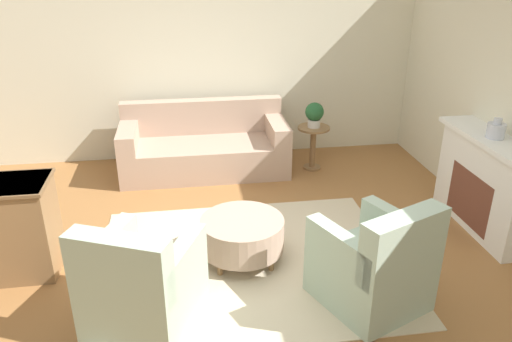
# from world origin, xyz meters

# --- Properties ---
(ground_plane) EXTENTS (16.00, 16.00, 0.00)m
(ground_plane) POSITION_xyz_m (0.00, 0.00, 0.00)
(ground_plane) COLOR #996638
(wall_back) EXTENTS (9.95, 0.12, 2.80)m
(wall_back) POSITION_xyz_m (0.00, 3.04, 1.40)
(wall_back) COLOR beige
(wall_back) RESTS_ON ground_plane
(rug) EXTENTS (2.94, 2.41, 0.01)m
(rug) POSITION_xyz_m (0.00, 0.00, 0.01)
(rug) COLOR beige
(rug) RESTS_ON ground_plane
(couch) EXTENTS (2.26, 0.98, 0.93)m
(couch) POSITION_xyz_m (-0.30, 2.39, 0.33)
(couch) COLOR tan
(couch) RESTS_ON ground_plane
(armchair_left) EXTENTS (1.05, 1.08, 1.00)m
(armchair_left) POSITION_xyz_m (-0.98, -0.77, 0.38)
(armchair_left) COLOR #9EB29E
(armchair_left) RESTS_ON rug
(armchair_right) EXTENTS (1.05, 1.08, 1.00)m
(armchair_right) POSITION_xyz_m (0.98, -0.77, 0.38)
(armchair_right) COLOR #9EB29E
(armchair_right) RESTS_ON rug
(ottoman_table) EXTENTS (0.83, 0.83, 0.44)m
(ottoman_table) POSITION_xyz_m (-0.06, 0.08, 0.29)
(ottoman_table) COLOR tan
(ottoman_table) RESTS_ON rug
(side_table) EXTENTS (0.45, 0.45, 0.62)m
(side_table) POSITION_xyz_m (1.21, 2.21, 0.41)
(side_table) COLOR olive
(side_table) RESTS_ON ground_plane
(fireplace) EXTENTS (0.44, 1.53, 1.07)m
(fireplace) POSITION_xyz_m (2.64, 0.32, 0.56)
(fireplace) COLOR white
(fireplace) RESTS_ON ground_plane
(vase_mantel_near) EXTENTS (0.19, 0.19, 0.21)m
(vase_mantel_near) POSITION_xyz_m (2.63, 0.32, 1.15)
(vase_mantel_near) COLOR silver
(vase_mantel_near) RESTS_ON fireplace
(potted_plant_on_side_table) EXTENTS (0.25, 0.25, 0.34)m
(potted_plant_on_side_table) POSITION_xyz_m (1.21, 2.21, 0.81)
(potted_plant_on_side_table) COLOR beige
(potted_plant_on_side_table) RESTS_ON side_table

